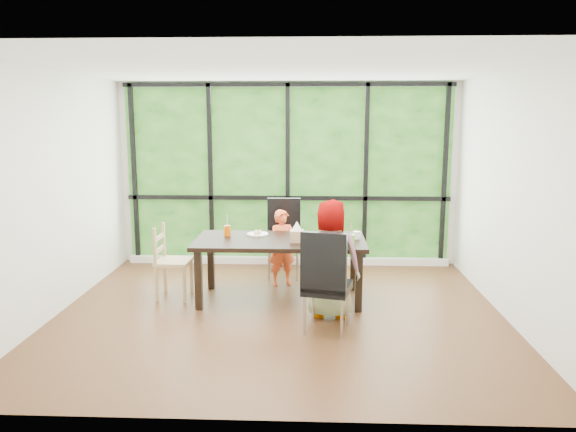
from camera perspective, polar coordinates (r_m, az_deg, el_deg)
The scene contains 23 objects.
ground at distance 6.36m, azimuth -0.88°, elevation -9.98°, with size 5.00×5.00×0.00m, color black.
back_wall at distance 8.26m, azimuth -0.02°, elevation 4.34°, with size 5.00×5.00×0.00m, color silver.
foliage_backdrop at distance 8.24m, azimuth -0.02°, elevation 4.32°, with size 4.80×0.02×2.65m, color #194514.
window_mullions at distance 8.20m, azimuth -0.03°, elevation 4.30°, with size 4.80×0.06×2.65m, color black, non-canonical shape.
window_sill at distance 8.39m, azimuth -0.04°, elevation -4.60°, with size 4.80×0.12×0.10m, color silver.
dining_table at distance 6.71m, azimuth -0.82°, elevation -5.53°, with size 2.03×1.00×0.75m, color black.
chair_window_leather at distance 7.58m, azimuth -0.47°, elevation -2.41°, with size 0.46×0.46×1.08m, color black.
chair_interior_leather at distance 5.72m, azimuth 4.07°, elevation -6.62°, with size 0.46×0.46×1.08m, color black.
chair_end_beech at distance 6.91m, azimuth -11.70°, elevation -4.62°, with size 0.42×0.40×0.90m, color #A08459.
child_toddler at distance 7.25m, azimuth -0.56°, elevation -3.28°, with size 0.37×0.24×1.00m, color #F05628.
child_older at distance 6.09m, azimuth 4.53°, elevation -4.43°, with size 0.64×0.42×1.32m, color slate.
placemat at distance 6.38m, azimuth 3.69°, elevation -2.85°, with size 0.51×0.37×0.01m, color tan.
plate_far at distance 6.87m, azimuth -3.15°, elevation -1.88°, with size 0.27×0.27×0.02m, color white.
plate_near at distance 6.37m, azimuth 3.76°, elevation -2.85°, with size 0.22×0.22×0.01m, color white.
orange_cup at distance 6.83m, azimuth -6.27°, elevation -1.51°, with size 0.08×0.08×0.13m, color #E85C00.
green_cup at distance 6.31m, azimuth 6.53°, elevation -2.49°, with size 0.08×0.08×0.13m, color #55D828.
white_mug at distance 6.67m, azimuth 7.08°, elevation -1.97°, with size 0.09×0.09×0.09m, color white.
tissue_box at distance 6.46m, azimuth 0.92°, elevation -2.09°, with size 0.16×0.16×0.14m, color tan.
crepe_rolls_far at distance 6.86m, azimuth -3.15°, elevation -1.66°, with size 0.10×0.12×0.04m, color tan, non-canonical shape.
crepe_rolls_near at distance 6.36m, azimuth 3.76°, elevation -2.63°, with size 0.05×0.12×0.04m, color tan, non-canonical shape.
straw_white at distance 6.81m, azimuth -6.28°, elevation -0.65°, with size 0.01×0.01×0.20m, color white.
straw_pink at distance 6.29m, azimuth 6.55°, elevation -1.57°, with size 0.01×0.01×0.20m, color pink.
tissue at distance 6.44m, azimuth 0.92°, elevation -1.01°, with size 0.12×0.12×0.11m, color white.
Camera 1 is at (0.34, -5.96, 2.19)m, focal length 34.50 mm.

